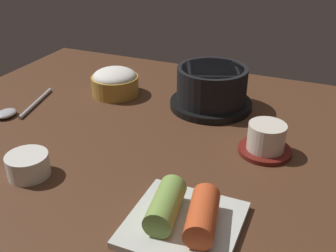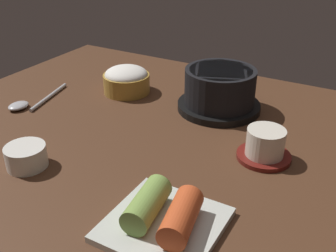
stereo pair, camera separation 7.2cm
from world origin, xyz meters
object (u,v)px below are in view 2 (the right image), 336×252
tea_cup_with_saucer (265,145)px  kimchi_plate (164,217)px  side_bowl_near (26,156)px  spoon (28,103)px  rice_bowl (126,80)px  stone_pot (220,90)px

tea_cup_with_saucer → kimchi_plate: tea_cup_with_saucer is taller
tea_cup_with_saucer → side_bowl_near: (-33.25, -21.54, -0.59)cm
tea_cup_with_saucer → spoon: (-51.03, -4.55, -1.94)cm
rice_bowl → side_bowl_near: (3.40, -33.70, -1.10)cm
stone_pot → spoon: size_ratio=1.04×
side_bowl_near → spoon: (-17.78, 16.99, -1.36)cm
rice_bowl → kimchi_plate: rice_bowl is taller
tea_cup_with_saucer → spoon: 51.27cm
rice_bowl → tea_cup_with_saucer: 38.62cm
tea_cup_with_saucer → spoon: tea_cup_with_saucer is taller
stone_pot → kimchi_plate: 38.29cm
stone_pot → side_bowl_near: stone_pot is taller
spoon → kimchi_plate: bearing=-22.6°
rice_bowl → kimchi_plate: bearing=-49.3°
kimchi_plate → stone_pot: bearing=102.2°
rice_bowl → kimchi_plate: (30.39, -35.36, -1.26)cm
rice_bowl → kimchi_plate: size_ratio=0.73×
rice_bowl → spoon: 22.18cm
tea_cup_with_saucer → kimchi_plate: size_ratio=0.63×
kimchi_plate → side_bowl_near: (-26.99, 1.66, 0.16)cm
tea_cup_with_saucer → side_bowl_near: size_ratio=1.38×
stone_pot → spoon: stone_pot is taller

